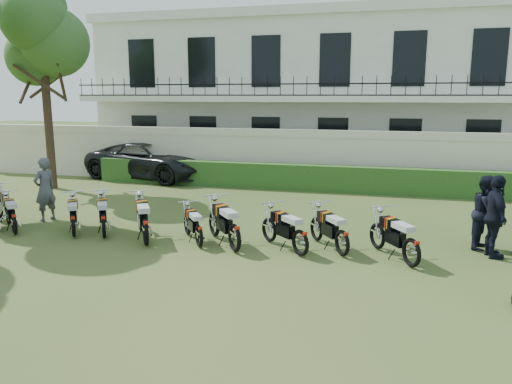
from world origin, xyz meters
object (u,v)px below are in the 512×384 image
motorcycle_9 (412,245)px  motorcycle_4 (145,226)px  motorcycle_2 (73,220)px  officer_2 (495,217)px  motorcycle_1 (14,218)px  inspector (45,189)px  motorcycle_3 (103,220)px  officer_4 (487,212)px  suv (151,161)px  tree_west_near (42,35)px  motorcycle_8 (342,237)px  motorcycle_5 (199,231)px  motorcycle_6 (235,231)px  motorcycle_7 (300,236)px

motorcycle_9 → motorcycle_4: bearing=147.8°
motorcycle_2 → officer_2: 10.28m
motorcycle_1 → inspector: 1.69m
motorcycle_1 → motorcycle_4: (3.82, 0.01, 0.07)m
motorcycle_3 → motorcycle_9: size_ratio=0.98×
motorcycle_9 → officer_4: bearing=14.6°
motorcycle_4 → suv: bearing=83.2°
tree_west_near → motorcycle_2: tree_west_near is taller
motorcycle_4 → officer_4: size_ratio=1.02×
tree_west_near → officer_2: bearing=-17.6°
motorcycle_1 → motorcycle_3: (2.45, 0.34, 0.02)m
motorcycle_3 → motorcycle_8: motorcycle_3 is taller
motorcycle_2 → suv: bearing=70.2°
motorcycle_9 → officer_2: officer_2 is taller
motorcycle_9 → inspector: (-10.27, 1.50, 0.43)m
motorcycle_5 → motorcycle_8: 3.43m
suv → inspector: (0.47, -7.64, 0.13)m
motorcycle_9 → motorcycle_6: bearing=146.8°
suv → officer_2: 14.84m
officer_2 → motorcycle_2: bearing=87.1°
tree_west_near → motorcycle_2: (5.07, -5.95, -5.42)m
motorcycle_3 → officer_2: 9.46m
tree_west_near → suv: bearing=48.5°
motorcycle_1 → motorcycle_6: (6.07, 0.11, 0.07)m
motorcycle_9 → motorcycle_5: bearing=145.1°
motorcycle_2 → officer_4: size_ratio=0.88×
motorcycle_8 → motorcycle_7: bearing=159.9°
motorcycle_7 → motorcycle_9: motorcycle_9 is taller
motorcycle_9 → officer_2: size_ratio=0.90×
motorcycle_1 → officer_4: (11.79, 2.03, 0.43)m
motorcycle_8 → motorcycle_3: bearing=146.3°
motorcycle_4 → officer_4: officer_4 is taller
suv → officer_2: officer_2 is taller
tree_west_near → motorcycle_8: (11.96, -5.70, -5.41)m
motorcycle_6 → inspector: inspector is taller
inspector → motorcycle_9: bearing=99.0°
motorcycle_6 → officer_4: officer_4 is taller
motorcycle_6 → motorcycle_7: (1.54, 0.12, -0.05)m
tree_west_near → motorcycle_9: size_ratio=4.58×
motorcycle_6 → officer_2: bearing=-27.0°
officer_4 → motorcycle_2: bearing=119.8°
motorcycle_8 → motorcycle_9: size_ratio=0.94×
tree_west_near → motorcycle_9: 15.72m
motorcycle_4 → motorcycle_9: (6.21, 0.10, -0.03)m
motorcycle_2 → motorcycle_5: motorcycle_2 is taller
motorcycle_3 → suv: bearing=76.4°
motorcycle_4 → motorcycle_5: (1.29, 0.25, -0.10)m
motorcycle_8 → motorcycle_2: bearing=147.1°
motorcycle_3 → inspector: 3.01m
motorcycle_1 → motorcycle_4: bearing=-47.8°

